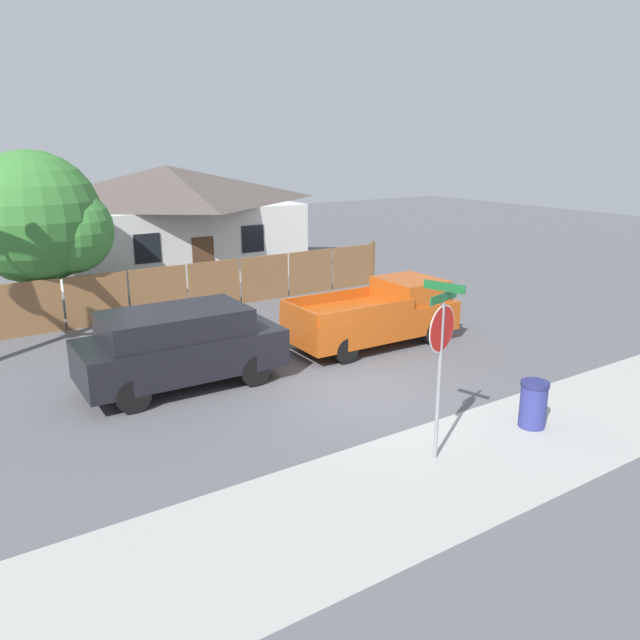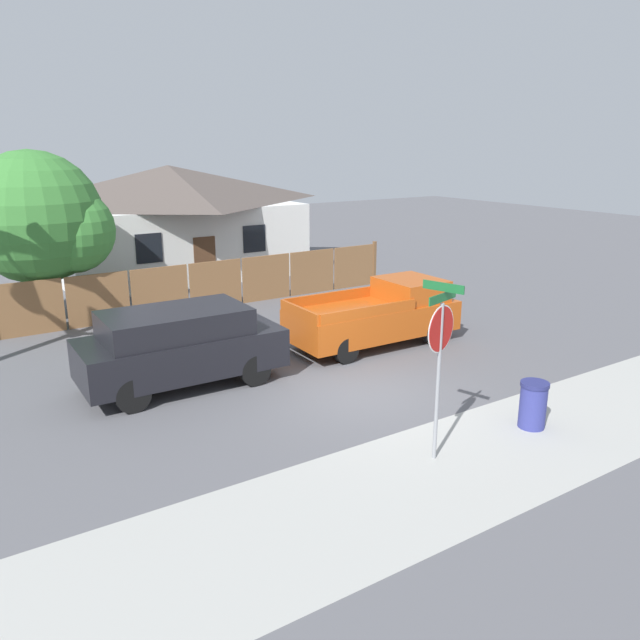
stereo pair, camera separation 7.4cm
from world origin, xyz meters
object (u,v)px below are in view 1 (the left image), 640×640
at_px(oak_tree, 41,221).
at_px(orange_pickup, 378,315).
at_px(house, 169,218).
at_px(red_suv, 180,345).
at_px(stop_sign, 441,342).
at_px(trash_bin, 533,404).

height_order(oak_tree, orange_pickup, oak_tree).
distance_m(house, orange_pickup, 13.13).
xyz_separation_m(house, orange_pickup, (1.18, -12.98, -1.54)).
bearing_deg(orange_pickup, red_suv, -178.87).
xyz_separation_m(stop_sign, trash_bin, (2.53, -0.12, -1.73)).
relative_size(red_suv, stop_sign, 1.43).
height_order(house, oak_tree, oak_tree).
bearing_deg(house, stop_sign, -96.58).
distance_m(house, red_suv, 13.86).
relative_size(stop_sign, trash_bin, 3.39).
bearing_deg(stop_sign, orange_pickup, 44.00).
bearing_deg(trash_bin, orange_pickup, 82.23).
bearing_deg(oak_tree, orange_pickup, -45.54).
bearing_deg(trash_bin, red_suv, 130.09).
relative_size(house, oak_tree, 1.97).
xyz_separation_m(orange_pickup, stop_sign, (-3.35, -5.86, 1.36)).
bearing_deg(orange_pickup, trash_bin, -96.60).
relative_size(house, orange_pickup, 2.15).
bearing_deg(stop_sign, house, 67.17).
bearing_deg(house, trash_bin, -88.91).
height_order(oak_tree, trash_bin, oak_tree).
bearing_deg(trash_bin, stop_sign, 177.30).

